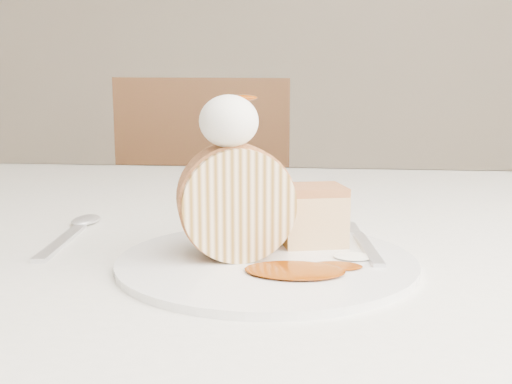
# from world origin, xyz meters

# --- Properties ---
(table) EXTENTS (1.40, 0.90, 0.75)m
(table) POSITION_xyz_m (0.00, 0.20, 0.66)
(table) COLOR silver
(table) RESTS_ON ground
(chair_far) EXTENTS (0.54, 0.54, 0.94)m
(chair_far) POSITION_xyz_m (-0.33, 1.06, 0.53)
(chair_far) COLOR brown
(chair_far) RESTS_ON ground
(plate) EXTENTS (0.30, 0.30, 0.01)m
(plate) POSITION_xyz_m (-0.04, -0.02, 0.75)
(plate) COLOR white
(plate) RESTS_ON table
(roulade_slice) EXTENTS (0.10, 0.08, 0.09)m
(roulade_slice) POSITION_xyz_m (-0.06, -0.02, 0.80)
(roulade_slice) COLOR #FFE0B1
(roulade_slice) RESTS_ON plate
(cake_chunk) EXTENTS (0.07, 0.06, 0.05)m
(cake_chunk) POSITION_xyz_m (0.00, 0.03, 0.78)
(cake_chunk) COLOR #D2864F
(cake_chunk) RESTS_ON plate
(whipped_cream) EXTENTS (0.05, 0.05, 0.04)m
(whipped_cream) POSITION_xyz_m (-0.07, -0.03, 0.87)
(whipped_cream) COLOR white
(whipped_cream) RESTS_ON roulade_slice
(caramel_drizzle) EXTENTS (0.02, 0.02, 0.01)m
(caramel_drizzle) POSITION_xyz_m (-0.06, -0.02, 0.89)
(caramel_drizzle) COLOR #823205
(caramel_drizzle) RESTS_ON whipped_cream
(caramel_pool) EXTENTS (0.09, 0.07, 0.00)m
(caramel_pool) POSITION_xyz_m (-0.01, -0.06, 0.76)
(caramel_pool) COLOR #823205
(caramel_pool) RESTS_ON plate
(fork) EXTENTS (0.04, 0.15, 0.00)m
(fork) POSITION_xyz_m (0.05, 0.01, 0.76)
(fork) COLOR silver
(fork) RESTS_ON plate
(spoon) EXTENTS (0.05, 0.17, 0.00)m
(spoon) POSITION_xyz_m (-0.24, 0.02, 0.75)
(spoon) COLOR silver
(spoon) RESTS_ON table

